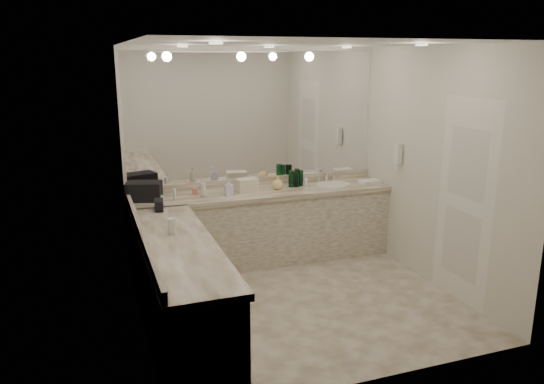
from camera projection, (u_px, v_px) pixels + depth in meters
name	position (u px, v px, depth m)	size (l,w,h in m)	color
floor	(299.00, 300.00, 5.56)	(3.20, 3.20, 0.00)	beige
ceiling	(303.00, 43.00, 4.91)	(3.20, 3.20, 0.00)	white
wall_back	(255.00, 154.00, 6.60)	(3.20, 0.02, 2.60)	silver
wall_left	(135.00, 193.00, 4.71)	(0.02, 3.00, 2.60)	silver
wall_right	(437.00, 169.00, 5.76)	(0.02, 3.00, 2.60)	silver
vanity_back_base	(263.00, 228.00, 6.55)	(3.20, 0.60, 0.84)	beige
vanity_back_top	(263.00, 193.00, 6.43)	(3.20, 0.64, 0.06)	beige
vanity_left_base	(179.00, 293.00, 4.76)	(0.60, 2.40, 0.84)	beige
vanity_left_top	(178.00, 246.00, 4.65)	(0.64, 2.42, 0.06)	beige
backsplash_back	(255.00, 182.00, 6.67)	(3.20, 0.04, 0.10)	beige
backsplash_left	(140.00, 230.00, 4.81)	(0.04, 3.00, 0.10)	beige
mirror_back	(255.00, 116.00, 6.47)	(3.12, 0.01, 1.55)	white
mirror_left	(133.00, 140.00, 4.60)	(0.01, 2.92, 1.55)	white
sink	(333.00, 185.00, 6.74)	(0.44, 0.44, 0.03)	white
faucet	(326.00, 176.00, 6.91)	(0.24, 0.16, 0.14)	silver
wall_phone	(398.00, 153.00, 6.37)	(0.06, 0.10, 0.24)	white
door	(464.00, 202.00, 5.36)	(0.02, 0.82, 2.10)	white
black_toiletry_bag	(144.00, 191.00, 5.98)	(0.39, 0.24, 0.22)	black
black_bag_spill	(159.00, 205.00, 5.60)	(0.09, 0.20, 0.11)	black
cream_cosmetic_case	(247.00, 185.00, 6.41)	(0.26, 0.16, 0.15)	beige
hand_towel	(370.00, 182.00, 6.80)	(0.26, 0.17, 0.04)	white
lotion_left	(172.00, 226.00, 4.84)	(0.07, 0.07, 0.16)	white
soap_bottle_a	(203.00, 187.00, 6.16)	(0.08, 0.08, 0.22)	silver
soap_bottle_b	(229.00, 187.00, 6.19)	(0.09, 0.09, 0.20)	silver
soap_bottle_c	(278.00, 182.00, 6.49)	(0.13, 0.13, 0.17)	#F8CF80
green_bottle_0	(296.00, 179.00, 6.60)	(0.07, 0.07, 0.19)	#124C29
green_bottle_1	(300.00, 178.00, 6.67)	(0.07, 0.07, 0.19)	#124C29
green_bottle_2	(298.00, 177.00, 6.68)	(0.07, 0.07, 0.20)	#124C29
green_bottle_3	(297.00, 177.00, 6.71)	(0.06, 0.06, 0.21)	#124C29
green_bottle_4	(291.00, 179.00, 6.60)	(0.07, 0.07, 0.20)	#124C29
amenity_bottle_0	(298.00, 179.00, 6.69)	(0.06, 0.06, 0.15)	#3F3F4C
amenity_bottle_1	(306.00, 182.00, 6.64)	(0.05, 0.05, 0.10)	silver
amenity_bottle_2	(161.00, 198.00, 5.96)	(0.05, 0.05, 0.06)	silver
amenity_bottle_3	(175.00, 194.00, 6.04)	(0.04, 0.04, 0.12)	silver
amenity_bottle_4	(195.00, 191.00, 6.24)	(0.06, 0.06, 0.08)	#E57F66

